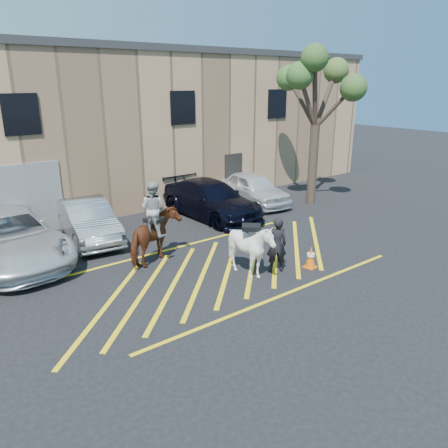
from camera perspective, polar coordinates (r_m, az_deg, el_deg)
ground at (r=14.52m, az=-0.07°, el=-5.21°), size 90.00×90.00×0.00m
car_white_pickup at (r=16.06m, az=-26.36°, el=-1.58°), size 3.11×6.26×1.70m
car_silver_sedan at (r=17.28m, az=-17.36°, el=0.45°), size 2.16×4.72×1.50m
car_blue_suv at (r=19.29m, az=-1.72°, el=3.24°), size 2.40×5.54×1.59m
car_white_suv at (r=21.50m, az=3.87°, el=4.68°), size 2.36×4.68×1.53m
handler at (r=13.76m, az=6.88°, el=-2.71°), size 0.77×0.70×1.78m
warehouse at (r=24.07m, az=-18.19°, el=12.26°), size 32.42×10.20×7.30m
hatching_zone at (r=14.30m, az=0.66°, el=-5.56°), size 12.60×5.12×0.01m
mounted_bay at (r=14.42m, az=-9.06°, el=-0.89°), size 2.28×1.82×2.75m
saddled_white at (r=13.34m, az=3.53°, el=-3.25°), size 2.15×2.16×1.78m
traffic_cone at (r=14.38m, az=11.26°, el=-4.24°), size 0.44×0.44×0.73m
tree at (r=21.32m, az=12.15°, el=17.60°), size 3.99×4.37×7.31m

